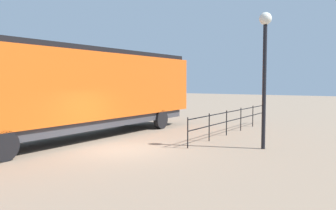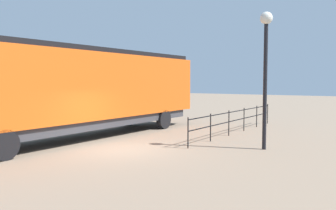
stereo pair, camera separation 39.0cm
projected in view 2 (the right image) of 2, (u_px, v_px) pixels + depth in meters
ground_plane at (122, 149)px, 14.49m from camera, size 120.00×120.00×0.00m
locomotive at (91, 88)px, 17.67m from camera, size 2.98×15.61×4.36m
lamp_post at (266, 53)px, 14.27m from camera, size 0.50×0.50×5.55m
platform_fence at (237, 118)px, 18.97m from camera, size 0.05×10.37×1.29m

